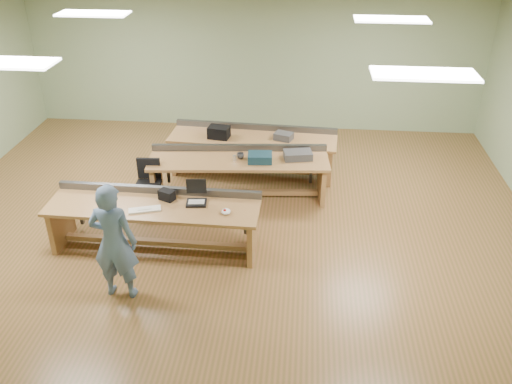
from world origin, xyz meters
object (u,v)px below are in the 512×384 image
task_chair (149,191)px  parts_bin_grey (298,155)px  person (114,242)px  laptop_base (196,203)px  camera_bag (167,195)px  drinks_can (234,158)px  workbench_front (155,215)px  workbench_back (253,145)px  mug (240,156)px  parts_bin_teal (260,158)px  workbench_mid (239,168)px

task_chair → parts_bin_grey: bearing=11.4°
person → laptop_base: size_ratio=5.67×
camera_bag → parts_bin_grey: 2.50m
laptop_base → drinks_can: bearing=69.8°
workbench_front → laptop_base: bearing=7.0°
camera_bag → workbench_back: bearing=91.7°
workbench_back → mug: size_ratio=25.33×
person → mug: person is taller
workbench_front → task_chair: task_chair is taller
workbench_back → laptop_base: (-0.59, -2.58, 0.20)m
laptop_base → mug: 1.67m
parts_bin_grey → task_chair: bearing=-165.7°
workbench_front → parts_bin_teal: bearing=48.5°
workbench_mid → task_chair: task_chair is taller
workbench_back → drinks_can: workbench_back is taller
parts_bin_grey → mug: bearing=-174.8°
camera_bag → mug: bearing=83.2°
workbench_mid → task_chair: 1.60m
workbench_back → person: size_ratio=1.89×
workbench_back → task_chair: size_ratio=3.65×
workbench_back → person: 4.06m
laptop_base → mug: size_ratio=2.36×
workbench_front → laptop_base: size_ratio=10.66×
laptop_base → camera_bag: size_ratio=1.30×
workbench_mid → parts_bin_teal: 0.46m
workbench_front → task_chair: 1.22m
workbench_mid → parts_bin_grey: 1.05m
person → task_chair: person is taller
person → camera_bag: size_ratio=7.35×
person → camera_bag: (0.38, 1.30, -0.01)m
workbench_front → drinks_can: size_ratio=29.43×
person → mug: size_ratio=13.38×
mug → drinks_can: size_ratio=1.17×
person → workbench_mid: bearing=-112.4°
mug → drinks_can: bearing=-127.1°
workbench_front → person: person is taller
workbench_front → parts_bin_grey: bearing=41.1°
workbench_back → mug: workbench_back is taller
parts_bin_teal → mug: (-0.35, 0.09, -0.02)m
workbench_back → parts_bin_teal: 1.11m
workbench_back → mug: (-0.12, -0.97, 0.24)m
drinks_can → workbench_mid: bearing=62.0°
camera_bag → parts_bin_teal: camera_bag is taller
laptop_base → mug: mug is taller
workbench_front → camera_bag: size_ratio=13.82×
workbench_mid → parts_bin_teal: bearing=-17.2°
workbench_mid → laptop_base: size_ratio=10.66×
camera_bag → task_chair: (-0.59, 0.97, -0.51)m
workbench_back → person: person is taller
person → camera_bag: bearing=-104.4°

